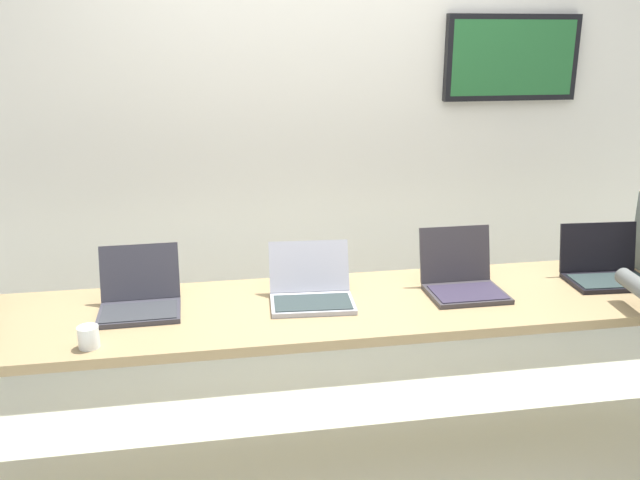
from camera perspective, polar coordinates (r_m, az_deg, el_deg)
name	(u,v)px	position (r m, az deg, el deg)	size (l,w,h in m)	color
ground	(358,458)	(3.20, 3.26, -18.13)	(8.00, 8.00, 0.04)	beige
back_wall	(319,121)	(3.75, -0.05, 10.14)	(8.00, 0.11, 2.72)	silver
workbench	(361,311)	(2.84, 3.51, -6.08)	(3.73, 0.70, 0.75)	#997E55
laptop_station_1	(140,297)	(2.81, -15.17, -4.71)	(0.33, 0.32, 0.24)	#36353E
laptop_station_2	(311,289)	(2.80, -0.76, -4.23)	(0.36, 0.34, 0.22)	#AFB0BA
laptop_station_3	(462,278)	(2.97, 12.05, -3.22)	(0.32, 0.32, 0.26)	#393439
laptop_station_4	(605,268)	(3.30, 23.22, -2.24)	(0.38, 0.30, 0.25)	black
coffee_mug	(88,337)	(2.55, -19.20, -7.85)	(0.08, 0.08, 0.08)	white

